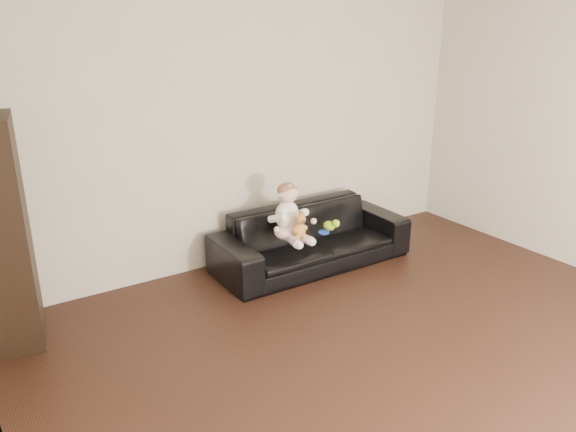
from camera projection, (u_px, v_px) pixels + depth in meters
floor at (466, 402)px, 3.54m from camera, size 5.50×5.50×0.00m
wall_back at (248, 128)px, 5.28m from camera, size 5.00×0.00×5.00m
sofa at (311, 237)px, 5.42m from camera, size 1.92×0.76×0.56m
baby at (289, 215)px, 5.06m from camera, size 0.36×0.45×0.53m
teddy_bear at (300, 226)px, 4.96m from camera, size 0.13×0.13×0.23m
toy_green at (329, 226)px, 5.34m from camera, size 0.14×0.15×0.09m
toy_rattle at (331, 227)px, 5.33m from camera, size 0.07×0.07×0.06m
toy_blue_disc at (324, 232)px, 5.28m from camera, size 0.12×0.12×0.01m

